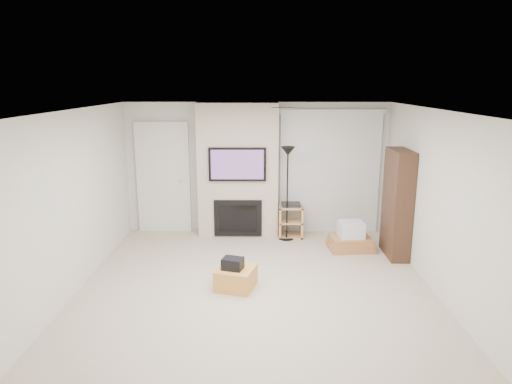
{
  "coord_description": "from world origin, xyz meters",
  "views": [
    {
      "loc": [
        0.06,
        -5.88,
        2.85
      ],
      "look_at": [
        0.0,
        1.2,
        1.15
      ],
      "focal_mm": 32.0,
      "sensor_mm": 36.0,
      "label": 1
    }
  ],
  "objects_px": {
    "ottoman": "(236,278)",
    "box_stack": "(351,239)",
    "av_stand": "(291,219)",
    "floor_lamp": "(288,167)",
    "bookshelf": "(397,204)"
  },
  "relations": [
    {
      "from": "ottoman",
      "to": "bookshelf",
      "type": "bearing_deg",
      "value": 26.39
    },
    {
      "from": "ottoman",
      "to": "floor_lamp",
      "type": "distance_m",
      "value": 2.56
    },
    {
      "from": "av_stand",
      "to": "bookshelf",
      "type": "distance_m",
      "value": 2.01
    },
    {
      "from": "box_stack",
      "to": "av_stand",
      "type": "bearing_deg",
      "value": 146.49
    },
    {
      "from": "floor_lamp",
      "to": "av_stand",
      "type": "bearing_deg",
      "value": 61.07
    },
    {
      "from": "av_stand",
      "to": "bookshelf",
      "type": "height_order",
      "value": "bookshelf"
    },
    {
      "from": "av_stand",
      "to": "box_stack",
      "type": "distance_m",
      "value": 1.22
    },
    {
      "from": "box_stack",
      "to": "ottoman",
      "type": "bearing_deg",
      "value": -140.95
    },
    {
      "from": "av_stand",
      "to": "floor_lamp",
      "type": "bearing_deg",
      "value": -118.93
    },
    {
      "from": "floor_lamp",
      "to": "bookshelf",
      "type": "height_order",
      "value": "bookshelf"
    },
    {
      "from": "box_stack",
      "to": "floor_lamp",
      "type": "bearing_deg",
      "value": 154.37
    },
    {
      "from": "ottoman",
      "to": "box_stack",
      "type": "bearing_deg",
      "value": 39.05
    },
    {
      "from": "ottoman",
      "to": "box_stack",
      "type": "height_order",
      "value": "box_stack"
    },
    {
      "from": "bookshelf",
      "to": "ottoman",
      "type": "bearing_deg",
      "value": -153.61
    },
    {
      "from": "box_stack",
      "to": "bookshelf",
      "type": "distance_m",
      "value": 1.02
    }
  ]
}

